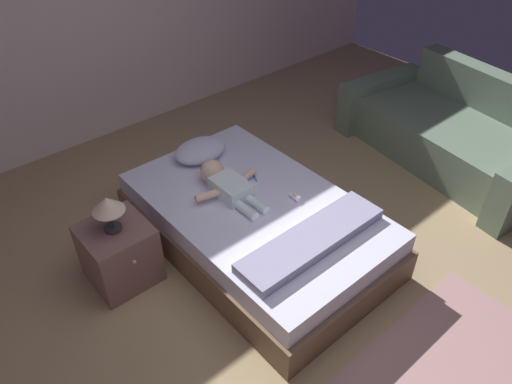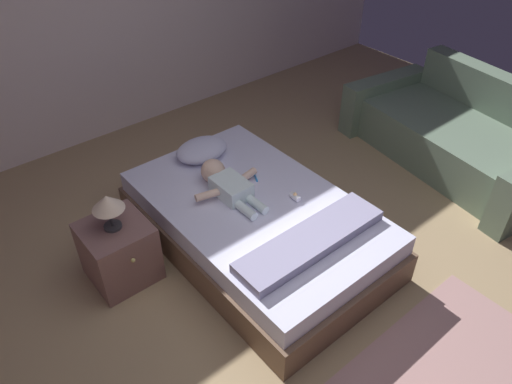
% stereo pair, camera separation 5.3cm
% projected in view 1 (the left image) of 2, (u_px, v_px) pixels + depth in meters
% --- Properties ---
extents(ground_plane, '(8.00, 8.00, 0.00)m').
position_uv_depth(ground_plane, '(302.00, 304.00, 3.31)').
color(ground_plane, tan).
extents(wall_behind_bed, '(8.00, 0.12, 2.65)m').
position_uv_depth(wall_behind_bed, '(72.00, 4.00, 4.28)').
color(wall_behind_bed, silver).
rests_on(wall_behind_bed, ground_plane).
extents(bed, '(1.25, 2.02, 0.41)m').
position_uv_depth(bed, '(256.00, 224.00, 3.66)').
color(bed, brown).
rests_on(bed, ground_plane).
extents(pillow, '(0.44, 0.33, 0.15)m').
position_uv_depth(pillow, '(200.00, 150.00, 3.94)').
color(pillow, silver).
rests_on(pillow, bed).
extents(baby, '(0.56, 0.66, 0.19)m').
position_uv_depth(baby, '(225.00, 183.00, 3.59)').
color(baby, white).
rests_on(baby, bed).
extents(toothbrush, '(0.08, 0.15, 0.02)m').
position_uv_depth(toothbrush, '(254.00, 175.00, 3.79)').
color(toothbrush, '#2A97EF').
rests_on(toothbrush, bed).
extents(couch, '(1.36, 2.13, 0.79)m').
position_uv_depth(couch, '(456.00, 133.00, 4.58)').
color(couch, slate).
rests_on(couch, ground_plane).
extents(nightstand, '(0.44, 0.47, 0.46)m').
position_uv_depth(nightstand, '(120.00, 253.00, 3.37)').
color(nightstand, '#7A5651').
rests_on(nightstand, ground_plane).
extents(lamp, '(0.22, 0.22, 0.27)m').
position_uv_depth(lamp, '(108.00, 206.00, 3.10)').
color(lamp, '#333338').
rests_on(lamp, nightstand).
extents(blanket, '(1.12, 0.29, 0.07)m').
position_uv_depth(blanket, '(312.00, 240.00, 3.17)').
color(blanket, '#9793B7').
rests_on(blanket, bed).
extents(baby_bottle, '(0.05, 0.09, 0.07)m').
position_uv_depth(baby_bottle, '(295.00, 196.00, 3.55)').
color(baby_bottle, white).
rests_on(baby_bottle, bed).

